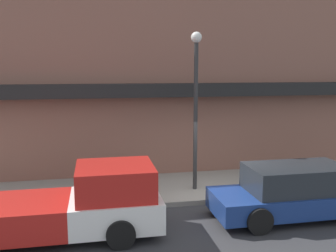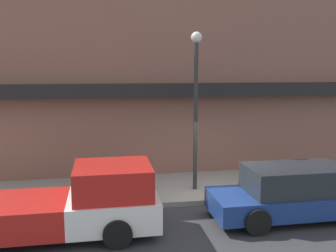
# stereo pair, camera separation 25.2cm
# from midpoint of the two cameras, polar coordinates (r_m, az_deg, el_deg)

# --- Properties ---
(ground_plane) EXTENTS (80.00, 80.00, 0.00)m
(ground_plane) POSITION_cam_midpoint_polar(r_m,az_deg,el_deg) (12.21, 7.43, -11.80)
(ground_plane) COLOR #2D2D30
(sidewalk) EXTENTS (36.00, 3.25, 0.16)m
(sidewalk) POSITION_cam_midpoint_polar(r_m,az_deg,el_deg) (13.66, 5.37, -9.15)
(sidewalk) COLOR gray
(sidewalk) RESTS_ON ground
(building) EXTENTS (19.80, 3.80, 9.21)m
(building) POSITION_cam_midpoint_polar(r_m,az_deg,el_deg) (16.01, 2.67, 9.92)
(building) COLOR brown
(building) RESTS_ON ground
(pickup_truck) EXTENTS (5.80, 2.17, 1.81)m
(pickup_truck) POSITION_cam_midpoint_polar(r_m,az_deg,el_deg) (10.14, -15.24, -11.64)
(pickup_truck) COLOR white
(pickup_truck) RESTS_ON ground
(parked_car) EXTENTS (4.89, 1.98, 1.53)m
(parked_car) POSITION_cam_midpoint_polar(r_m,az_deg,el_deg) (11.51, 19.42, -9.60)
(parked_car) COLOR navy
(parked_car) RESTS_ON ground
(fire_hydrant) EXTENTS (0.18, 0.18, 0.70)m
(fire_hydrant) POSITION_cam_midpoint_polar(r_m,az_deg,el_deg) (12.96, 12.03, -8.34)
(fire_hydrant) COLOR #196633
(fire_hydrant) RESTS_ON sidewalk
(street_lamp) EXTENTS (0.36, 0.36, 5.29)m
(street_lamp) POSITION_cam_midpoint_polar(r_m,az_deg,el_deg) (12.48, 4.85, 5.13)
(street_lamp) COLOR #2D2D2D
(street_lamp) RESTS_ON sidewalk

